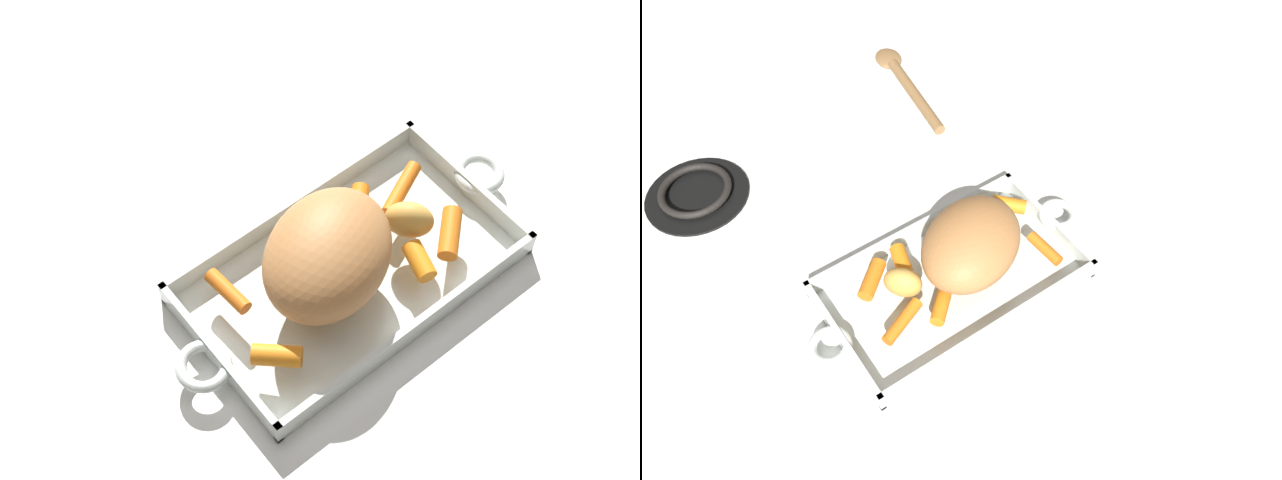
# 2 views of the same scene
# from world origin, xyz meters

# --- Properties ---
(ground_plane) EXTENTS (2.23, 2.23, 0.00)m
(ground_plane) POSITION_xyz_m (0.00, 0.00, 0.00)
(ground_plane) COLOR white
(roasting_dish) EXTENTS (0.43, 0.20, 0.03)m
(roasting_dish) POSITION_xyz_m (0.00, 0.00, 0.01)
(roasting_dish) COLOR silver
(roasting_dish) RESTS_ON ground_plane
(pork_roast) EXTENTS (0.20, 0.18, 0.08)m
(pork_roast) POSITION_xyz_m (0.03, 0.00, 0.07)
(pork_roast) COLOR #AF7340
(pork_roast) RESTS_ON roasting_dish
(baby_carrot_northeast) EXTENTS (0.06, 0.05, 0.02)m
(baby_carrot_northeast) POSITION_xyz_m (-0.10, 0.05, 0.04)
(baby_carrot_northeast) COLOR orange
(baby_carrot_northeast) RESTS_ON roasting_dish
(baby_carrot_northwest) EXTENTS (0.02, 0.06, 0.02)m
(baby_carrot_northwest) POSITION_xyz_m (0.12, -0.05, 0.04)
(baby_carrot_northwest) COLOR orange
(baby_carrot_northwest) RESTS_ON roasting_dish
(baby_carrot_center_left) EXTENTS (0.07, 0.04, 0.02)m
(baby_carrot_center_left) POSITION_xyz_m (-0.10, -0.03, 0.04)
(baby_carrot_center_left) COLOR orange
(baby_carrot_center_left) RESTS_ON roasting_dish
(baby_carrot_center_right) EXTENTS (0.05, 0.05, 0.03)m
(baby_carrot_center_right) POSITION_xyz_m (0.13, 0.04, 0.04)
(baby_carrot_center_right) COLOR orange
(baby_carrot_center_right) RESTS_ON roasting_dish
(baby_carrot_southwest) EXTENTS (0.05, 0.05, 0.02)m
(baby_carrot_southwest) POSITION_xyz_m (-0.05, -0.04, 0.04)
(baby_carrot_southwest) COLOR orange
(baby_carrot_southwest) RESTS_ON roasting_dish
(baby_carrot_long) EXTENTS (0.03, 0.05, 0.02)m
(baby_carrot_long) POSITION_xyz_m (-0.05, 0.05, 0.04)
(baby_carrot_long) COLOR orange
(baby_carrot_long) RESTS_ON roasting_dish
(potato_halved) EXTENTS (0.06, 0.06, 0.04)m
(potato_halved) POSITION_xyz_m (-0.07, 0.01, 0.06)
(potato_halved) COLOR gold
(potato_halved) RESTS_ON roasting_dish
(stove_burner_rear) EXTENTS (0.16, 0.16, 0.02)m
(stove_burner_rear) POSITION_xyz_m (-0.23, 0.36, 0.01)
(stove_burner_rear) COLOR black
(stove_burner_rear) RESTS_ON ground_plane
(serving_spoon) EXTENTS (0.06, 0.25, 0.02)m
(serving_spoon) POSITION_xyz_m (0.17, 0.40, 0.01)
(serving_spoon) COLOR olive
(serving_spoon) RESTS_ON ground_plane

